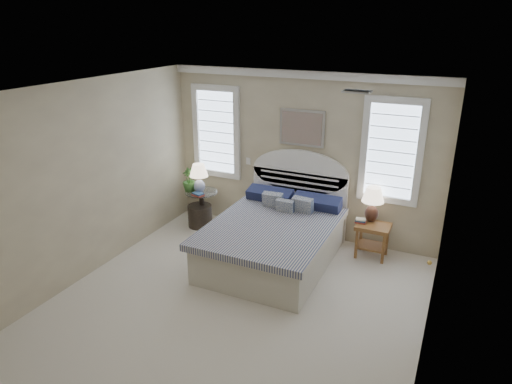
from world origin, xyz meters
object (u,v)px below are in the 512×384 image
(side_table_left, at_px, (202,205))
(nightstand_right, at_px, (373,234))
(bed, at_px, (276,236))
(floor_pot, at_px, (200,216))
(lamp_left, at_px, (199,175))
(lamp_right, at_px, (373,200))

(side_table_left, xyz_separation_m, nightstand_right, (2.95, 0.10, -0.00))
(bed, relative_size, floor_pot, 5.39)
(bed, xyz_separation_m, nightstand_right, (1.30, 0.69, 0.00))
(bed, relative_size, nightstand_right, 4.29)
(bed, relative_size, side_table_left, 3.61)
(bed, distance_m, nightstand_right, 1.47)
(bed, height_order, side_table_left, bed)
(floor_pot, distance_m, lamp_left, 0.75)
(bed, bearing_deg, nightstand_right, 28.03)
(bed, height_order, lamp_right, bed)
(side_table_left, distance_m, lamp_right, 2.93)
(lamp_left, relative_size, lamp_right, 0.94)
(bed, xyz_separation_m, floor_pot, (-1.66, 0.54, -0.19))
(nightstand_right, bearing_deg, bed, -151.97)
(bed, height_order, floor_pot, bed)
(side_table_left, bearing_deg, bed, -19.74)
(floor_pot, bearing_deg, lamp_left, 10.75)
(side_table_left, distance_m, nightstand_right, 2.95)
(side_table_left, height_order, lamp_right, lamp_right)
(bed, distance_m, side_table_left, 1.75)
(side_table_left, xyz_separation_m, lamp_right, (2.88, 0.24, 0.48))
(side_table_left, distance_m, floor_pot, 0.20)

